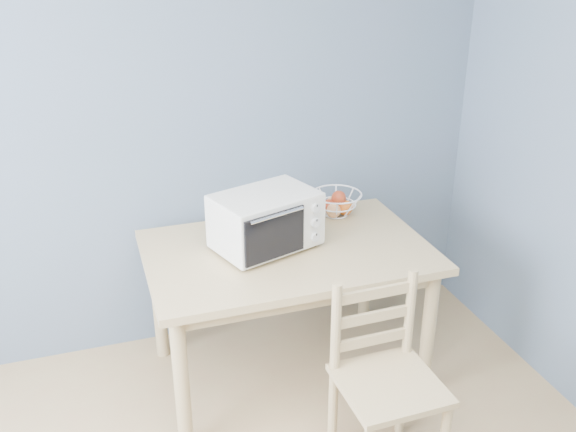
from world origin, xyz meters
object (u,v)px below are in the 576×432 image
object	(u,v)px
toaster_oven	(263,221)
dining_chair	(385,383)
fruit_basket	(336,204)
dining_table	(288,266)

from	to	relation	value
toaster_oven	dining_chair	size ratio (longest dim) A/B	0.65
toaster_oven	fruit_basket	xyz separation A→B (m)	(0.50, 0.27, -0.08)
fruit_basket	toaster_oven	bearing A→B (deg)	-151.80
dining_table	dining_chair	xyz separation A→B (m)	(0.19, -0.74, -0.21)
dining_table	dining_chair	bearing A→B (deg)	-75.55
toaster_oven	fruit_basket	size ratio (longest dim) A/B	1.57
dining_table	toaster_oven	size ratio (longest dim) A/B	2.46
dining_chair	dining_table	bearing A→B (deg)	103.23
dining_table	toaster_oven	xyz separation A→B (m)	(-0.12, 0.03, 0.25)
dining_table	fruit_basket	bearing A→B (deg)	38.24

